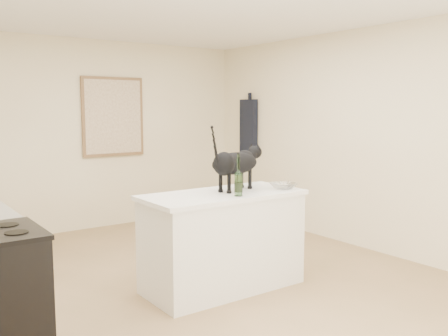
# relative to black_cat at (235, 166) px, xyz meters

# --- Properties ---
(floor) EXTENTS (5.50, 5.50, 0.00)m
(floor) POSITION_rel_black_cat_xyz_m (-0.26, 0.17, -1.13)
(floor) COLOR #9F7B55
(floor) RESTS_ON ground
(ceiling) EXTENTS (5.50, 5.50, 0.00)m
(ceiling) POSITION_rel_black_cat_xyz_m (-0.26, 0.17, 1.47)
(ceiling) COLOR white
(ceiling) RESTS_ON ground
(wall_back) EXTENTS (4.50, 0.00, 4.50)m
(wall_back) POSITION_rel_black_cat_xyz_m (-0.26, 2.92, 0.17)
(wall_back) COLOR beige
(wall_back) RESTS_ON ground
(wall_right) EXTENTS (0.00, 5.50, 5.50)m
(wall_right) POSITION_rel_black_cat_xyz_m (1.99, 0.17, 0.17)
(wall_right) COLOR beige
(wall_right) RESTS_ON ground
(island_base) EXTENTS (1.44, 0.67, 0.86)m
(island_base) POSITION_rel_black_cat_xyz_m (-0.16, -0.03, -0.70)
(island_base) COLOR white
(island_base) RESTS_ON floor
(island_top) EXTENTS (1.50, 0.70, 0.04)m
(island_top) POSITION_rel_black_cat_xyz_m (-0.16, -0.03, -0.25)
(island_top) COLOR white
(island_top) RESTS_ON island_base
(artwork_frame) EXTENTS (0.90, 0.03, 1.10)m
(artwork_frame) POSITION_rel_black_cat_xyz_m (0.04, 2.89, 0.42)
(artwork_frame) COLOR brown
(artwork_frame) RESTS_ON wall_back
(artwork_canvas) EXTENTS (0.82, 0.00, 1.02)m
(artwork_canvas) POSITION_rel_black_cat_xyz_m (0.04, 2.87, 0.42)
(artwork_canvas) COLOR beige
(artwork_canvas) RESTS_ON wall_back
(hanging_garment) EXTENTS (0.08, 0.34, 0.80)m
(hanging_garment) POSITION_rel_black_cat_xyz_m (1.93, 2.22, 0.27)
(hanging_garment) COLOR black
(hanging_garment) RESTS_ON wall_right
(black_cat) EXTENTS (0.69, 0.37, 0.46)m
(black_cat) POSITION_rel_black_cat_xyz_m (0.00, 0.00, 0.00)
(black_cat) COLOR black
(black_cat) RESTS_ON island_top
(wine_bottle) EXTENTS (0.09, 0.09, 0.34)m
(wine_bottle) POSITION_rel_black_cat_xyz_m (-0.15, -0.25, -0.06)
(wine_bottle) COLOR #235321
(wine_bottle) RESTS_ON island_top
(glass_bowl) EXTENTS (0.28, 0.28, 0.06)m
(glass_bowl) POSITION_rel_black_cat_xyz_m (0.43, -0.20, -0.20)
(glass_bowl) COLOR silver
(glass_bowl) RESTS_ON island_top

